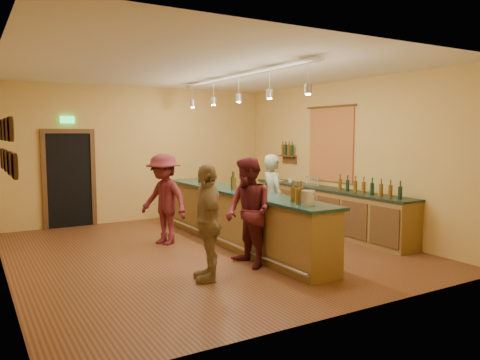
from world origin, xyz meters
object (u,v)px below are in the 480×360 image
tasting_bar (239,214)px  customer_b (208,222)px  back_counter (327,209)px  customer_c (164,199)px  customer_a (248,212)px  bar_stool (276,201)px  bartender (273,198)px

tasting_bar → customer_b: customer_b is taller
back_counter → tasting_bar: 2.31m
customer_c → customer_a: bearing=-7.2°
customer_c → bar_stool: bearing=66.2°
back_counter → bar_stool: size_ratio=5.80×
back_counter → customer_a: 3.21m
tasting_bar → bartender: 0.79m
bartender → bar_stool: size_ratio=2.17×
tasting_bar → back_counter: bearing=4.5°
tasting_bar → customer_a: 1.38m
back_counter → customer_b: bearing=-155.2°
bartender → bar_stool: 1.09m
customer_a → bar_stool: bearing=135.1°
bartender → customer_b: bearing=132.4°
tasting_bar → customer_a: (-0.55, -1.24, 0.26)m
bar_stool → back_counter: bearing=-35.4°
bartender → tasting_bar: bearing=95.2°
bartender → customer_b: size_ratio=1.01×
tasting_bar → customer_b: bearing=-132.5°
customer_b → bar_stool: bearing=147.0°
customer_a → customer_b: 0.91m
bartender → bar_stool: (0.66, 0.85, -0.21)m
bartender → customer_a: (-1.30, -1.21, 0.02)m
tasting_bar → bartender: bearing=-2.3°
bartender → customer_c: 2.09m
back_counter → bartender: 1.61m
tasting_bar → bartender: bartender is taller
bartender → customer_b: 2.63m
bartender → customer_c: size_ratio=0.99×
bartender → customer_a: customer_a is taller
bartender → customer_a: bearing=140.6°
back_counter → bar_stool: 1.11m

